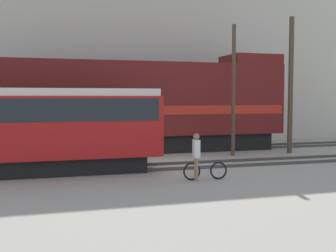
{
  "coord_description": "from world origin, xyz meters",
  "views": [
    {
      "loc": [
        -5.41,
        -19.03,
        3.13
      ],
      "look_at": [
        0.12,
        -0.16,
        1.8
      ],
      "focal_mm": 45.0,
      "sensor_mm": 36.0,
      "label": 1
    }
  ],
  "objects_px": {
    "bicycle": "(205,171)",
    "utility_pole_center": "(291,86)",
    "utility_pole_left": "(233,90)",
    "streetcar": "(30,126)",
    "freight_locomotive": "(145,105)",
    "person": "(196,152)"
  },
  "relations": [
    {
      "from": "person",
      "to": "utility_pole_left",
      "type": "bearing_deg",
      "value": 54.34
    },
    {
      "from": "person",
      "to": "utility_pole_left",
      "type": "distance_m",
      "value": 7.81
    },
    {
      "from": "utility_pole_left",
      "to": "streetcar",
      "type": "bearing_deg",
      "value": -164.46
    },
    {
      "from": "utility_pole_center",
      "to": "freight_locomotive",
      "type": "bearing_deg",
      "value": 159.56
    },
    {
      "from": "freight_locomotive",
      "to": "bicycle",
      "type": "bearing_deg",
      "value": -88.02
    },
    {
      "from": "bicycle",
      "to": "person",
      "type": "height_order",
      "value": "person"
    },
    {
      "from": "streetcar",
      "to": "utility_pole_center",
      "type": "distance_m",
      "value": 14.25
    },
    {
      "from": "bicycle",
      "to": "utility_pole_left",
      "type": "bearing_deg",
      "value": 56.49
    },
    {
      "from": "person",
      "to": "utility_pole_center",
      "type": "height_order",
      "value": "utility_pole_center"
    },
    {
      "from": "streetcar",
      "to": "bicycle",
      "type": "height_order",
      "value": "streetcar"
    },
    {
      "from": "streetcar",
      "to": "bicycle",
      "type": "relative_size",
      "value": 6.11
    },
    {
      "from": "freight_locomotive",
      "to": "bicycle",
      "type": "xyz_separation_m",
      "value": [
        0.31,
        -8.8,
        -2.33
      ]
    },
    {
      "from": "freight_locomotive",
      "to": "streetcar",
      "type": "relative_size",
      "value": 1.57
    },
    {
      "from": "freight_locomotive",
      "to": "utility_pole_left",
      "type": "bearing_deg",
      "value": -34.23
    },
    {
      "from": "bicycle",
      "to": "utility_pole_center",
      "type": "xyz_separation_m",
      "value": [
        7.42,
        5.93,
        3.46
      ]
    },
    {
      "from": "streetcar",
      "to": "bicycle",
      "type": "distance_m",
      "value": 7.3
    },
    {
      "from": "person",
      "to": "utility_pole_center",
      "type": "bearing_deg",
      "value": 37.65
    },
    {
      "from": "streetcar",
      "to": "utility_pole_left",
      "type": "distance_m",
      "value": 10.84
    },
    {
      "from": "bicycle",
      "to": "utility_pole_center",
      "type": "height_order",
      "value": "utility_pole_center"
    },
    {
      "from": "streetcar",
      "to": "bicycle",
      "type": "xyz_separation_m",
      "value": [
        6.42,
        -3.05,
        -1.66
      ]
    },
    {
      "from": "utility_pole_center",
      "to": "bicycle",
      "type": "bearing_deg",
      "value": -141.38
    },
    {
      "from": "freight_locomotive",
      "to": "person",
      "type": "relative_size",
      "value": 9.26
    }
  ]
}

